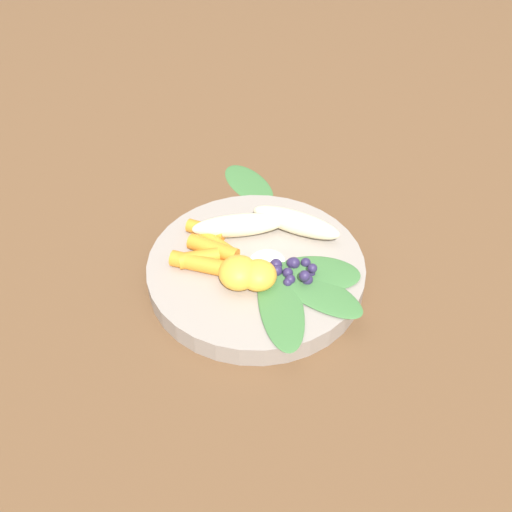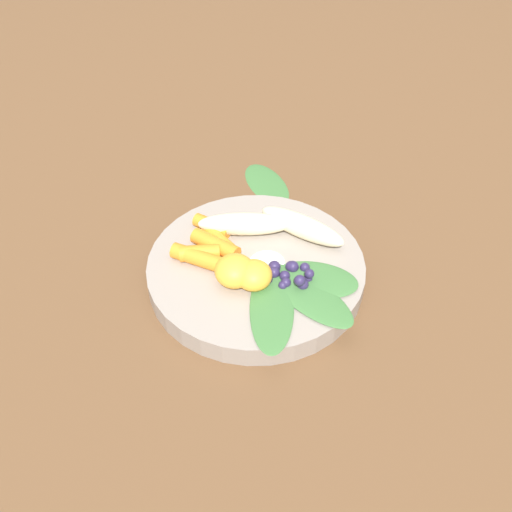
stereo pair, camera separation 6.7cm
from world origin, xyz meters
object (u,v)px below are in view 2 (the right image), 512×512
(bowl, at_px, (256,270))
(orange_segment_near, at_px, (254,275))
(kale_leaf_stray, at_px, (267,183))
(banana_peeled_right, at_px, (303,227))
(banana_peeled_left, at_px, (245,224))

(bowl, bearing_deg, orange_segment_near, -134.56)
(bowl, relative_size, orange_segment_near, 6.20)
(bowl, relative_size, kale_leaf_stray, 2.42)
(bowl, height_order, banana_peeled_right, banana_peeled_right)
(banana_peeled_left, xyz_separation_m, banana_peeled_right, (0.05, -0.05, 0.00))
(bowl, height_order, orange_segment_near, orange_segment_near)
(banana_peeled_left, distance_m, banana_peeled_right, 0.07)
(banana_peeled_left, bearing_deg, banana_peeled_right, 175.03)
(banana_peeled_left, distance_m, kale_leaf_stray, 0.15)
(bowl, bearing_deg, kale_leaf_stray, 44.72)
(banana_peeled_right, bearing_deg, orange_segment_near, 87.55)
(orange_segment_near, height_order, kale_leaf_stray, orange_segment_near)
(bowl, relative_size, banana_peeled_left, 2.24)
(banana_peeled_right, xyz_separation_m, orange_segment_near, (-0.10, -0.02, 0.00))
(banana_peeled_right, bearing_deg, banana_peeled_left, 28.81)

